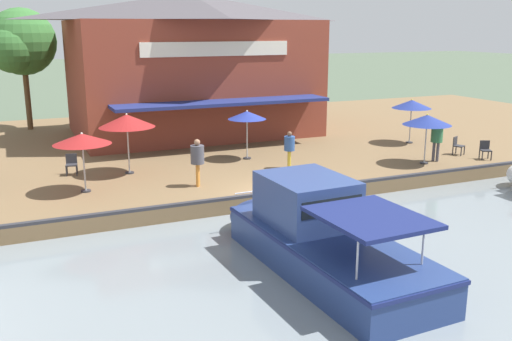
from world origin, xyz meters
TOP-DOWN VIEW (x-y plane):
  - ground_plane at (0.00, 0.00)m, footprint 220.00×220.00m
  - quay_deck at (-11.00, 0.00)m, footprint 22.00×56.00m
  - quay_edge_fender at (-0.10, 0.00)m, footprint 0.20×50.40m
  - waterfront_restaurant at (-13.34, 1.00)m, footprint 10.51×13.37m
  - patio_umbrella_mid_patio_left at (-5.72, 1.17)m, footprint 1.74×1.74m
  - patio_umbrella_by_entrance at (-1.68, 7.98)m, footprint 2.10×2.10m
  - patio_umbrella_back_row at (-5.21, -4.33)m, footprint 2.27×2.27m
  - patio_umbrella_near_quay_edge at (-3.14, -6.37)m, footprint 2.08×2.08m
  - patio_umbrella_mid_patio_right at (-5.72, 10.37)m, footprint 2.01×2.01m
  - cafe_chair_under_first_umbrella at (-2.54, 10.64)m, footprint 0.59×0.59m
  - cafe_chair_mid_patio at (-5.97, -6.53)m, footprint 0.51×0.51m
  - cafe_chair_beside_entrance at (-1.28, 11.11)m, footprint 0.59×0.59m
  - person_at_quay_edge at (-2.22, -2.34)m, footprint 0.51×0.51m
  - person_near_entrance at (-3.34, 2.11)m, footprint 0.45×0.45m
  - person_mid_patio at (-1.86, 8.75)m, footprint 0.51×0.51m
  - motorboat_far_downstream at (4.75, -1.28)m, footprint 8.45×2.95m
  - tree_behind_restaurant at (-17.96, -7.68)m, footprint 4.00×3.81m
  - tree_downstream_bank at (-17.28, 3.21)m, footprint 5.10×4.86m

SIDE VIEW (x-z plane):
  - ground_plane at x=0.00m, z-range 0.00..0.00m
  - quay_deck at x=-11.00m, z-range 0.00..0.60m
  - quay_edge_fender at x=-0.10m, z-range 0.60..0.70m
  - motorboat_far_downstream at x=4.75m, z-range -0.29..2.07m
  - cafe_chair_under_first_umbrella at x=-2.54m, z-range 0.65..1.50m
  - cafe_chair_mid_patio at x=-5.97m, z-range 0.65..1.50m
  - cafe_chair_beside_entrance at x=-1.28m, z-range 0.65..1.50m
  - person_near_entrance at x=-3.34m, z-range 0.79..2.40m
  - person_at_quay_edge at x=-2.22m, z-range 0.84..2.66m
  - person_mid_patio at x=-1.86m, z-range 0.85..2.67m
  - patio_umbrella_by_entrance at x=-1.68m, z-range 1.45..3.67m
  - patio_umbrella_near_quay_edge at x=-3.14m, z-range 1.47..3.68m
  - patio_umbrella_mid_patio_left at x=-5.72m, z-range 1.49..3.74m
  - patio_umbrella_mid_patio_right at x=-5.72m, z-range 1.49..3.78m
  - patio_umbrella_back_row at x=-5.21m, z-range 1.55..4.05m
  - waterfront_restaurant at x=-13.34m, z-range 0.65..8.35m
  - tree_downstream_bank at x=-17.28m, z-range 1.46..8.30m
  - tree_behind_restaurant at x=-17.96m, z-range 2.07..9.05m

